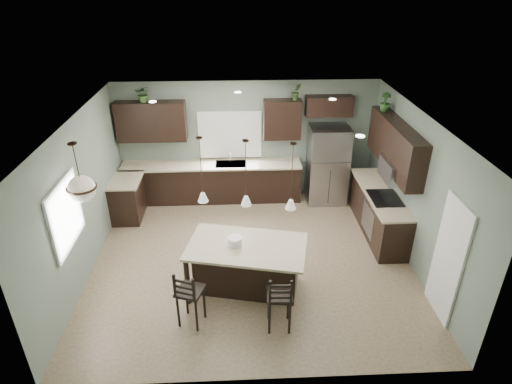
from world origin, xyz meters
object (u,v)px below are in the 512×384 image
object	(u,v)px
bar_stool_left	(190,297)
kitchen_island	(247,268)
refrigerator	(327,165)
plant_back_left	(143,94)
serving_dish	(235,241)
bar_stool_right	(279,300)

from	to	relation	value
bar_stool_left	kitchen_island	bearing A→B (deg)	59.23
bar_stool_left	refrigerator	bearing A→B (deg)	73.29
kitchen_island	plant_back_left	size ratio (longest dim) A/B	5.29
serving_dish	bar_stool_left	bearing A→B (deg)	-131.63
bar_stool_right	plant_back_left	distance (m)	5.46
bar_stool_right	plant_back_left	world-z (taller)	plant_back_left
serving_dish	kitchen_island	bearing A→B (deg)	-12.28
bar_stool_right	kitchen_island	bearing A→B (deg)	119.97
serving_dish	plant_back_left	size ratio (longest dim) A/B	0.65
serving_dish	bar_stool_left	distance (m)	1.15
kitchen_island	bar_stool_right	world-z (taller)	bar_stool_right
serving_dish	bar_stool_left	xyz separation A→B (m)	(-0.70, -0.78, -0.47)
serving_dish	plant_back_left	xyz separation A→B (m)	(-1.94, 3.39, 1.59)
kitchen_island	plant_back_left	bearing A→B (deg)	134.15
kitchen_island	serving_dish	bearing A→B (deg)	180.00
serving_dish	bar_stool_left	size ratio (longest dim) A/B	0.23
bar_stool_left	plant_back_left	xyz separation A→B (m)	(-1.24, 4.18, 2.06)
bar_stool_left	bar_stool_right	size ratio (longest dim) A/B	1.00
kitchen_island	serving_dish	size ratio (longest dim) A/B	8.14
kitchen_island	bar_stool_left	world-z (taller)	bar_stool_left
serving_dish	bar_stool_right	bearing A→B (deg)	-54.60
bar_stool_right	plant_back_left	xyz separation A→B (m)	(-2.61, 4.33, 2.06)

